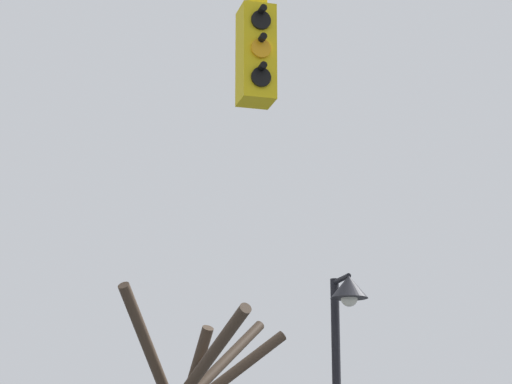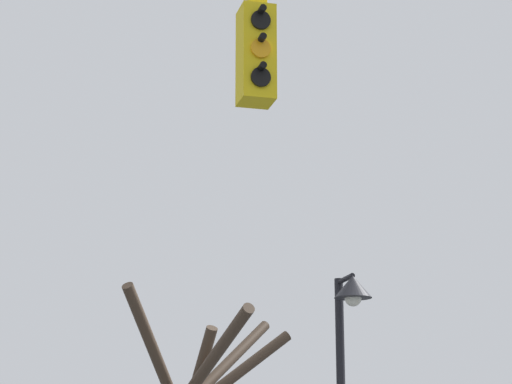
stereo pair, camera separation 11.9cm
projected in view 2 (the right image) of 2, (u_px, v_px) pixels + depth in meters
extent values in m
cube|color=yellow|center=(256.00, 55.00, 9.99)|extent=(0.34, 0.34, 1.01)
cube|color=yellow|center=(256.00, 5.00, 10.13)|extent=(0.19, 0.19, 0.10)
cylinder|color=black|center=(261.00, 20.00, 9.89)|extent=(0.20, 0.03, 0.20)
cylinder|color=black|center=(262.00, 10.00, 9.87)|extent=(0.07, 0.12, 0.07)
cylinder|color=orange|center=(261.00, 48.00, 9.81)|extent=(0.20, 0.03, 0.20)
cylinder|color=black|center=(262.00, 38.00, 9.79)|extent=(0.07, 0.12, 0.07)
cylinder|color=black|center=(261.00, 77.00, 9.74)|extent=(0.20, 0.03, 0.20)
cylinder|color=black|center=(262.00, 67.00, 9.72)|extent=(0.07, 0.12, 0.07)
cylinder|color=black|center=(251.00, 35.00, 10.24)|extent=(0.20, 0.03, 0.20)
cylinder|color=black|center=(250.00, 28.00, 10.30)|extent=(0.07, 0.12, 0.07)
cylinder|color=orange|center=(251.00, 62.00, 10.16)|extent=(0.20, 0.03, 0.20)
cylinder|color=black|center=(250.00, 56.00, 10.22)|extent=(0.07, 0.12, 0.07)
cylinder|color=black|center=(251.00, 90.00, 10.08)|extent=(0.20, 0.03, 0.20)
cylinder|color=black|center=(250.00, 83.00, 10.15)|extent=(0.07, 0.12, 0.07)
cylinder|color=black|center=(345.00, 279.00, 13.65)|extent=(0.07, 0.56, 0.07)
cone|color=#232328|center=(353.00, 287.00, 13.35)|extent=(0.51, 0.51, 0.31)
sphere|color=silver|center=(353.00, 298.00, 13.31)|extent=(0.23, 0.23, 0.23)
cylinder|color=#423326|center=(224.00, 367.00, 15.15)|extent=(1.80, 1.37, 1.59)
cylinder|color=#423326|center=(211.00, 361.00, 13.36)|extent=(0.63, 2.40, 1.27)
cylinder|color=#423326|center=(153.00, 350.00, 13.74)|extent=(1.13, 1.39, 1.68)
cylinder|color=#423326|center=(234.00, 376.00, 14.58)|extent=(1.77, 0.22, 1.38)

